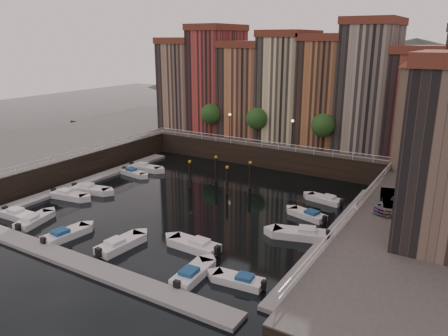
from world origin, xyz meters
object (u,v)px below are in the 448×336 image
Objects in this scene: gangway at (375,187)px; boat_left_0 at (19,215)px; boat_left_2 at (90,189)px; corner_tower at (418,110)px; car_a at (409,186)px; car_b at (391,201)px; mooring_pilings at (221,175)px; car_c at (394,204)px; boat_left_1 at (69,195)px.

boat_left_0 is at bearing -141.96° from gangway.
corner_tower is at bearing 17.89° from boat_left_2.
car_a reaches higher than gangway.
corner_tower is 14.82m from car_b.
corner_tower reaches higher than boat_left_2.
mooring_pilings is 1.47× the size of car_b.
car_b is at bearing 21.42° from boat_left_0.
car_c is (0.76, -13.82, -6.52)m from corner_tower.
car_c is (34.27, 7.57, 3.31)m from boat_left_1.
car_a is (34.18, 19.76, 3.42)m from boat_left_0.
car_b is at bearing -11.55° from mooring_pilings.
boat_left_0 is 36.83m from car_c.
corner_tower is 1.66× the size of gangway.
mooring_pilings is 21.70m from car_c.
gangway is 1.76× the size of car_b.
boat_left_1 is 0.96× the size of boat_left_2.
gangway reaches higher than boat_left_1.
corner_tower is at bearing 76.68° from car_b.
mooring_pilings is 22.86m from boat_left_0.
car_c is at bearing -87.23° from car_a.
corner_tower is at bearing 112.22° from car_c.
boat_left_1 is (-30.61, -16.88, -1.55)m from gangway.
car_a is at bearing 11.72° from boat_left_1.
car_b is at bearing 4.37° from boat_left_1.
gangway is 1.73× the size of boat_left_1.
boat_left_1 is (-0.48, 6.69, -0.00)m from boat_left_0.
boat_left_1 is 35.03m from car_b.
boat_left_0 reaches higher than boat_left_1.
mooring_pilings reaches higher than boat_left_0.
mooring_pilings is 18.06m from boat_left_1.
car_b is at bearing -88.20° from corner_tower.
gangway is 1.20× the size of mooring_pilings.
boat_left_1 is at bearing -137.07° from mooring_pilings.
boat_left_2 reaches higher than boat_left_0.
boat_left_1 is at bearing -152.54° from car_a.
car_a reaches higher than boat_left_0.
car_c is at bearing 3.51° from boat_left_1.
corner_tower is 9.86m from gangway.
car_b is (-0.73, -5.04, -0.00)m from car_a.
mooring_pilings is 1.38× the size of boat_left_2.
boat_left_1 is (-33.51, -21.38, -9.83)m from corner_tower.
car_c is (0.34, -0.46, -0.10)m from car_b.
gangway is 1.78× the size of car_c.
corner_tower is at bearing 24.16° from mooring_pilings.
gangway is 5.87m from car_a.
corner_tower is 3.01× the size of car_a.
boat_left_0 is at bearing -94.82° from boat_left_1.
car_a is 5.52m from car_c.
corner_tower reaches higher than mooring_pilings.
mooring_pilings is at bearing -155.84° from corner_tower.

